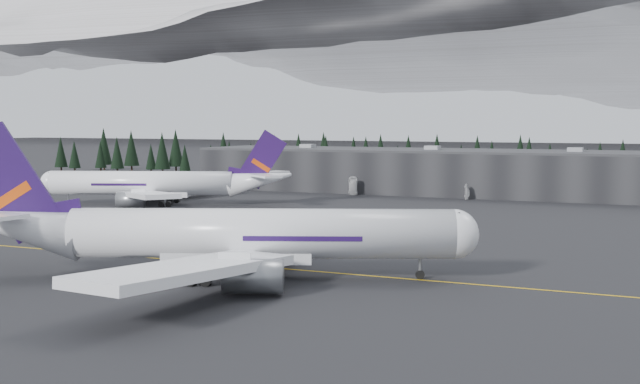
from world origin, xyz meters
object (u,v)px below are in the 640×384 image
at_px(jet_parked, 164,184).
at_px(gse_vehicle_a, 353,193).
at_px(gse_vehicle_b, 467,197).
at_px(terminal, 466,172).
at_px(jet_main, 216,234).

relative_size(jet_parked, gse_vehicle_a, 11.50).
height_order(jet_parked, gse_vehicle_a, jet_parked).
distance_m(gse_vehicle_a, gse_vehicle_b, 32.45).
distance_m(jet_parked, gse_vehicle_a, 54.95).
bearing_deg(gse_vehicle_a, jet_parked, -135.40).
distance_m(terminal, jet_parked, 86.59).
xyz_separation_m(jet_parked, gse_vehicle_b, (66.56, 42.96, -4.57)).
xyz_separation_m(jet_main, gse_vehicle_b, (5.86, 119.14, -5.14)).
distance_m(jet_parked, gse_vehicle_b, 79.35).
xyz_separation_m(jet_main, gse_vehicle_a, (-26.59, 119.02, -5.12)).
relative_size(terminal, gse_vehicle_b, 37.28).
bearing_deg(gse_vehicle_a, terminal, 25.28).
bearing_deg(gse_vehicle_b, terminal, -176.84).
distance_m(terminal, gse_vehicle_b, 18.85).
xyz_separation_m(jet_main, jet_parked, (-60.70, 76.18, -0.57)).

